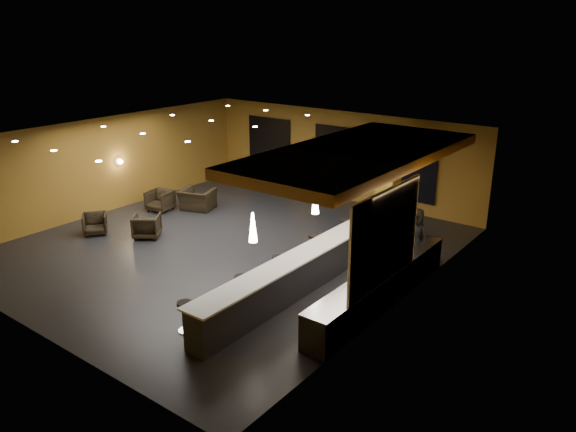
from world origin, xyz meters
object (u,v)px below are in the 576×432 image
Objects in this scene: staff_a at (371,236)px; bar_stool_1 at (242,286)px; bar_stool_2 at (279,266)px; armchair_c at (160,201)px; column at (388,187)px; bar_stool_4 at (348,229)px; armchair_b at (147,226)px; bar_stool_0 at (185,313)px; pendant_0 at (253,227)px; bar_stool_3 at (314,244)px; staff_c at (415,236)px; pendant_2 at (364,180)px; prep_counter at (380,288)px; staff_b at (397,234)px; pendant_1 at (315,201)px; bar_counter at (304,272)px; armchair_a at (95,224)px.

staff_a is 2.26× the size of bar_stool_1.
armchair_c is at bearing 163.59° from bar_stool_2.
bar_stool_4 is at bearing -120.88° from column.
armchair_b is 1.10× the size of bar_stool_1.
bar_stool_0 is 0.97× the size of bar_stool_2.
pendant_0 is 4.33m from bar_stool_3.
staff_c is at bearing 64.60° from bar_stool_1.
column is 1.71m from pendant_2.
pendant_0 reaches higher than bar_stool_3.
bar_stool_4 is (-2.72, 2.90, 0.11)m from prep_counter.
staff_b reaches higher than staff_a.
pendant_1 is 0.38× the size of staff_b.
bar_stool_3 is at bearing -126.95° from pendant_2.
column reaches higher than bar_counter.
pendant_0 is 0.94× the size of bar_stool_0.
bar_stool_4 is at bearing 103.83° from pendant_1.
prep_counter is at bearing -44.45° from armchair_a.
prep_counter is 2.53m from staff_a.
bar_stool_2 is at bearing -46.08° from armchair_a.
bar_stool_1 is at bearing -114.57° from bar_counter.
pendant_2 reaches higher than prep_counter.
staff_c is at bearing 55.17° from bar_stool_2.
pendant_2 is 0.94× the size of bar_stool_0.
prep_counter is 7.15× the size of bar_stool_4.
bar_stool_3 is (-0.90, 3.81, -1.85)m from pendant_0.
staff_b is at bearing -2.42° from pendant_2.
bar_counter is 2.64m from staff_a.
bar_counter is 1.33× the size of prep_counter.
armchair_c is (-1.78, 2.09, 0.01)m from armchair_b.
staff_c is at bearing 64.20° from bar_counter.
pendant_2 is 5.03m from bar_stool_1.
armchair_c is (-8.11, 1.58, -1.96)m from pendant_1.
armchair_c is at bearing -87.00° from armchair_b.
prep_counter is at bearing 11.98° from bar_stool_2.
pendant_1 is at bearing 76.87° from bar_stool_0.
bar_stool_2 is at bearing 141.86° from armchair_b.
bar_stool_1 is 1.53m from bar_stool_2.
bar_counter is 9.53× the size of bar_stool_4.
bar_stool_4 is (-2.32, 0.09, -0.32)m from staff_c.
staff_a reaches higher than bar_stool_1.
prep_counter is 3.98m from bar_stool_4.
pendant_0 is at bearing -90.00° from pendant_2.
armchair_c is at bearing -152.73° from staff_a.
armchair_a is 1.83m from armchair_b.
bar_stool_1 is at bearing -142.29° from prep_counter.
prep_counter is 4.75m from column.
prep_counter is at bearing -77.84° from staff_c.
pendant_1 reaches higher than bar_stool_4.
bar_stool_2 is at bearing -86.01° from bar_stool_3.
bar_counter reaches higher than prep_counter.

